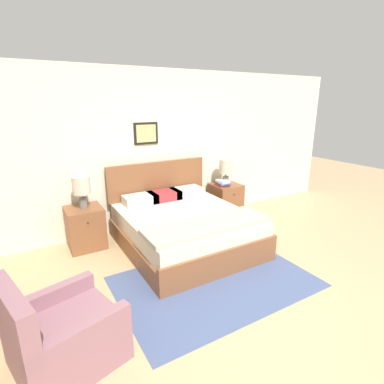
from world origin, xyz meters
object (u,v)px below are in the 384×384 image
table_lamp_near_window (81,187)px  table_lamp_by_door (226,168)px  armchair (61,336)px  bed (184,227)px  nightstand_by_door (225,200)px  nightstand_near_window (85,228)px

table_lamp_near_window → table_lamp_by_door: bearing=0.0°
table_lamp_near_window → armchair: bearing=-106.7°
bed → nightstand_by_door: size_ratio=3.18×
nightstand_by_door → table_lamp_near_window: size_ratio=1.31×
table_lamp_by_door → nightstand_by_door: bearing=12.1°
bed → nightstand_near_window: bearing=151.2°
nightstand_near_window → armchair: bearing=-106.5°
bed → nightstand_near_window: (-1.28, 0.70, 0.01)m
table_lamp_near_window → nightstand_by_door: bearing=0.1°
table_lamp_by_door → table_lamp_near_window: bearing=180.0°
nightstand_near_window → table_lamp_by_door: bearing=-0.1°
armchair → nightstand_near_window: armchair is taller
armchair → table_lamp_near_window: table_lamp_near_window is taller
table_lamp_by_door → nightstand_near_window: bearing=179.9°
nightstand_near_window → table_lamp_by_door: table_lamp_by_door is taller
nightstand_near_window → nightstand_by_door: same height
nightstand_near_window → table_lamp_by_door: size_ratio=1.31×
nightstand_by_door → table_lamp_by_door: (-0.01, -0.00, 0.62)m
nightstand_near_window → table_lamp_by_door: 2.61m
bed → nightstand_by_door: bed is taller
nightstand_near_window → nightstand_by_door: bearing=0.0°
bed → nightstand_near_window: size_ratio=3.18×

